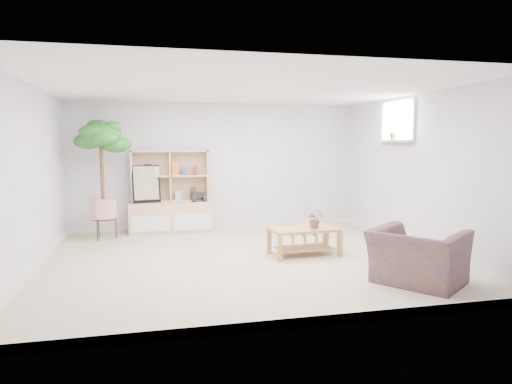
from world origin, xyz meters
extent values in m
cube|color=#C7B094|center=(0.00, 0.00, 0.00)|extent=(5.50, 5.00, 0.01)
cube|color=white|center=(0.00, 0.00, 2.40)|extent=(5.50, 5.00, 0.01)
cube|color=silver|center=(0.00, 2.50, 1.20)|extent=(5.50, 0.01, 2.40)
cube|color=silver|center=(0.00, -2.50, 1.20)|extent=(5.50, 0.01, 2.40)
cube|color=silver|center=(-2.75, 0.00, 1.20)|extent=(0.01, 5.00, 2.40)
cube|color=silver|center=(2.75, 0.00, 1.20)|extent=(0.01, 5.00, 2.40)
cube|color=white|center=(2.67, 0.60, 1.68)|extent=(0.14, 1.00, 0.04)
imported|color=#216D25|center=(1.06, -0.03, 0.54)|extent=(0.30, 0.28, 0.27)
imported|color=navy|center=(1.77, -1.58, 0.37)|extent=(1.28, 1.31, 0.74)
imported|color=#28681E|center=(2.67, 0.63, 1.82)|extent=(0.15, 0.13, 0.25)
camera|label=1|loc=(-1.26, -6.25, 1.67)|focal=32.00mm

